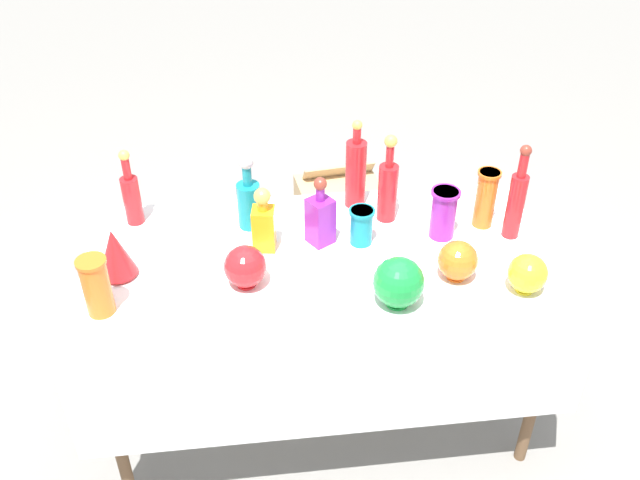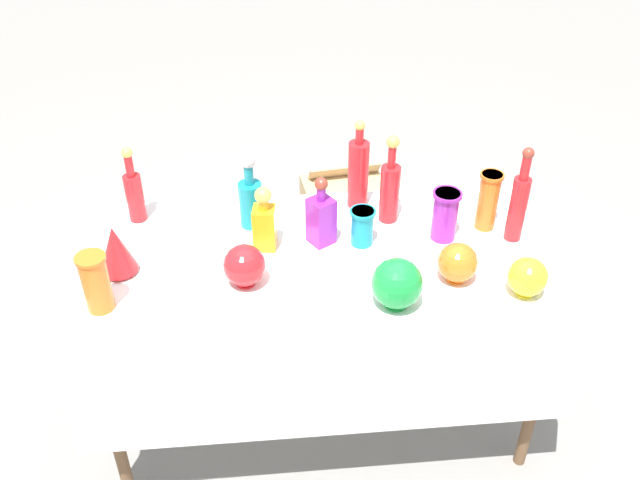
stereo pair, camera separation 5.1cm
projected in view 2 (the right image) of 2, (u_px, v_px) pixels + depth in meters
The scene contains 21 objects.
ground_plane at pixel (320, 405), 2.99m from camera, with size 40.00×40.00×0.00m, color gray.
display_table at pixel (321, 285), 2.55m from camera, with size 1.69×0.91×0.76m.
tall_bottle_0 at pixel (519, 203), 2.57m from camera, with size 0.06×0.06×0.38m.
tall_bottle_1 at pixel (250, 199), 2.66m from camera, with size 0.09×0.09×0.30m.
tall_bottle_2 at pixel (134, 193), 2.69m from camera, with size 0.07×0.07×0.31m.
tall_bottle_3 at pixel (390, 188), 2.68m from camera, with size 0.07×0.07×0.36m.
tall_bottle_4 at pixel (358, 172), 2.75m from camera, with size 0.08×0.08×0.37m.
square_decanter_0 at pixel (264, 222), 2.55m from camera, with size 0.09×0.09×0.25m.
square_decanter_1 at pixel (321, 217), 2.58m from camera, with size 0.11×0.11×0.27m.
slender_vase_0 at pixel (488, 199), 2.65m from camera, with size 0.09×0.09×0.23m.
slender_vase_1 at pixel (445, 214), 2.60m from camera, with size 0.11×0.11×0.20m.
slender_vase_2 at pixel (362, 225), 2.59m from camera, with size 0.10×0.10×0.14m.
slender_vase_3 at pixel (96, 281), 2.28m from camera, with size 0.10×0.10×0.21m.
fluted_vase_0 at pixel (116, 249), 2.44m from camera, with size 0.13×0.13×0.19m.
round_bowl_0 at pixel (528, 277), 2.36m from camera, with size 0.13×0.13×0.14m.
round_bowl_1 at pixel (397, 284), 2.30m from camera, with size 0.17×0.17×0.18m.
round_bowl_2 at pixel (244, 265), 2.40m from camera, with size 0.15×0.15×0.15m.
round_bowl_3 at pixel (458, 263), 2.42m from camera, with size 0.14×0.14×0.15m.
price_tag_left at pixel (245, 343), 2.18m from camera, with size 0.05×0.01×0.05m, color white.
price_tag_center at pixel (174, 345), 2.18m from camera, with size 0.05×0.01×0.04m, color white.
cardboard_box_behind_left at pixel (346, 221), 3.74m from camera, with size 0.47×0.46×0.47m.
Camera 2 is at (-0.18, -1.99, 2.33)m, focal length 40.00 mm.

